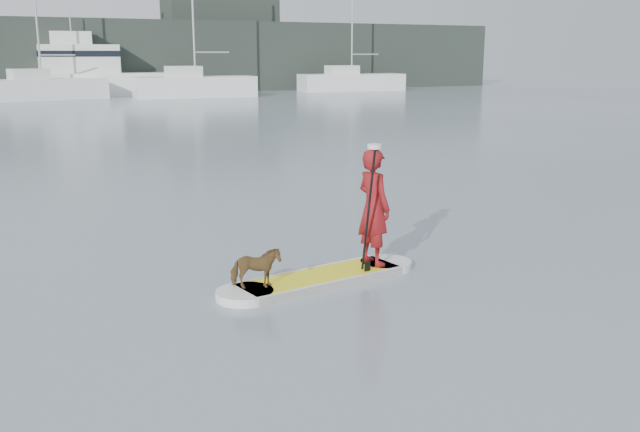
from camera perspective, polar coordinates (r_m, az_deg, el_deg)
name	(u,v)px	position (r m, az deg, el deg)	size (l,w,h in m)	color
ground	(249,272)	(11.04, -5.73, -4.45)	(140.00, 140.00, 0.00)	slate
paddleboard	(320,279)	(10.45, 0.00, -5.03)	(3.27, 1.15, 0.12)	yellow
paddler	(374,207)	(10.78, 4.31, 0.71)	(0.65, 0.43, 1.78)	maroon
white_cap	(375,146)	(10.62, 4.39, 5.58)	(0.22, 0.22, 0.07)	silver
dog	(256,268)	(9.81, -5.17, -4.17)	(0.31, 0.68, 0.57)	#50381B
paddle	(368,227)	(10.45, 3.86, -0.86)	(0.10, 0.30, 2.00)	black
sailboat_d	(41,87)	(55.56, -21.41, 9.60)	(9.19, 4.39, 13.02)	white
sailboat_e	(195,85)	(55.64, -10.00, 10.28)	(9.09, 3.45, 12.94)	white
sailboat_f	(351,80)	(64.28, 2.48, 10.80)	(9.58, 3.72, 13.99)	white
motor_yacht_a	(89,72)	(59.41, -17.98, 10.88)	(11.22, 5.15, 6.48)	white
shore_mass	(9,57)	(62.98, -23.59, 11.60)	(90.00, 6.00, 6.00)	black
shore_building_east	(221,45)	(67.46, -7.90, 13.39)	(10.00, 4.00, 8.00)	black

